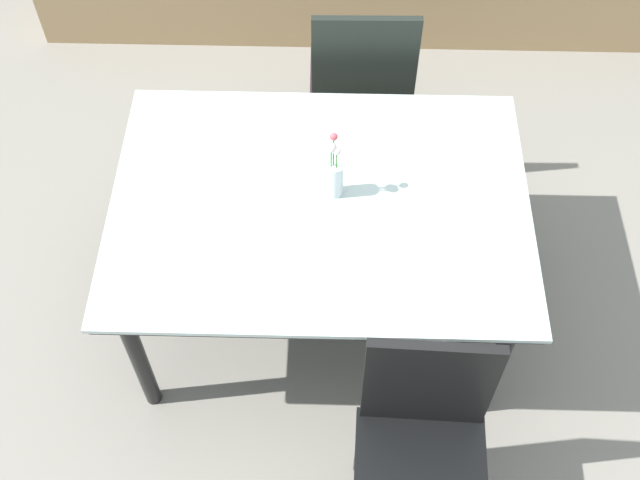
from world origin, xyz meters
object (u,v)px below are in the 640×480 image
(dining_table, at_px, (320,212))
(flower_vase, at_px, (335,174))
(chair_far_side, at_px, (362,79))
(chair_near_right, at_px, (423,443))

(dining_table, xyz_separation_m, flower_vase, (0.05, 0.04, 0.17))
(chair_far_side, relative_size, chair_near_right, 0.97)
(chair_far_side, bearing_deg, dining_table, -102.03)
(dining_table, bearing_deg, chair_far_side, 78.91)
(chair_near_right, bearing_deg, chair_far_side, -81.66)
(dining_table, relative_size, chair_far_side, 1.55)
(dining_table, distance_m, chair_far_side, 0.82)
(chair_near_right, relative_size, flower_vase, 3.29)
(chair_far_side, xyz_separation_m, flower_vase, (-0.11, -0.76, 0.28))
(dining_table, bearing_deg, flower_vase, 36.70)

